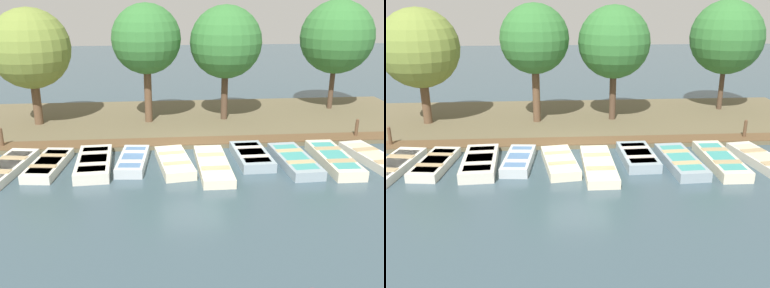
# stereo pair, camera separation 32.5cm
# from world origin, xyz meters

# --- Properties ---
(ground_plane) EXTENTS (80.00, 80.00, 0.00)m
(ground_plane) POSITION_xyz_m (0.00, 0.00, 0.00)
(ground_plane) COLOR #384C56
(shore_bank) EXTENTS (8.00, 24.00, 0.17)m
(shore_bank) POSITION_xyz_m (-5.00, 0.00, 0.09)
(shore_bank) COLOR brown
(shore_bank) RESTS_ON ground_plane
(dock_walkway) EXTENTS (1.04, 22.85, 0.21)m
(dock_walkway) POSITION_xyz_m (-1.53, 0.00, 0.10)
(dock_walkway) COLOR brown
(dock_walkway) RESTS_ON ground_plane
(rowboat_0) EXTENTS (3.54, 1.62, 0.33)m
(rowboat_0) POSITION_xyz_m (0.84, -6.83, 0.16)
(rowboat_0) COLOR silver
(rowboat_0) RESTS_ON ground_plane
(rowboat_1) EXTENTS (2.97, 1.38, 0.34)m
(rowboat_1) POSITION_xyz_m (0.64, -5.36, 0.17)
(rowboat_1) COLOR beige
(rowboat_1) RESTS_ON ground_plane
(rowboat_2) EXTENTS (3.10, 1.38, 0.42)m
(rowboat_2) POSITION_xyz_m (0.73, -3.71, 0.21)
(rowboat_2) COLOR beige
(rowboat_2) RESTS_ON ground_plane
(rowboat_3) EXTENTS (2.72, 1.23, 0.38)m
(rowboat_3) POSITION_xyz_m (0.57, -2.29, 0.19)
(rowboat_3) COLOR #B2BCC1
(rowboat_3) RESTS_ON ground_plane
(rowboat_4) EXTENTS (2.97, 1.45, 0.37)m
(rowboat_4) POSITION_xyz_m (0.84, -0.75, 0.18)
(rowboat_4) COLOR beige
(rowboat_4) RESTS_ON ground_plane
(rowboat_5) EXTENTS (3.53, 1.11, 0.34)m
(rowboat_5) POSITION_xyz_m (1.22, 0.65, 0.17)
(rowboat_5) COLOR beige
(rowboat_5) RESTS_ON ground_plane
(rowboat_6) EXTENTS (2.68, 1.28, 0.39)m
(rowboat_6) POSITION_xyz_m (0.48, 2.25, 0.19)
(rowboat_6) COLOR #8C9EA8
(rowboat_6) RESTS_ON ground_plane
(rowboat_7) EXTENTS (3.24, 1.28, 0.38)m
(rowboat_7) POSITION_xyz_m (1.07, 3.76, 0.19)
(rowboat_7) COLOR #8C9EA8
(rowboat_7) RESTS_ON ground_plane
(rowboat_8) EXTENTS (3.49, 1.10, 0.40)m
(rowboat_8) POSITION_xyz_m (1.09, 5.27, 0.20)
(rowboat_8) COLOR beige
(rowboat_8) RESTS_ON ground_plane
(rowboat_9) EXTENTS (3.61, 1.52, 0.36)m
(rowboat_9) POSITION_xyz_m (1.20, 6.87, 0.18)
(rowboat_9) COLOR beige
(rowboat_9) RESTS_ON ground_plane
(mooring_post_near) EXTENTS (0.14, 0.14, 0.96)m
(mooring_post_near) POSITION_xyz_m (-1.60, -7.71, 0.49)
(mooring_post_near) COLOR brown
(mooring_post_near) RESTS_ON ground_plane
(mooring_post_far) EXTENTS (0.14, 0.14, 0.96)m
(mooring_post_far) POSITION_xyz_m (-1.60, 7.39, 0.49)
(mooring_post_far) COLOR brown
(mooring_post_far) RESTS_ON ground_plane
(park_tree_far_left) EXTENTS (3.66, 3.66, 5.58)m
(park_tree_far_left) POSITION_xyz_m (-4.79, -7.00, 3.73)
(park_tree_far_left) COLOR brown
(park_tree_far_left) RESTS_ON ground_plane
(park_tree_left) EXTENTS (3.23, 3.23, 5.76)m
(park_tree_left) POSITION_xyz_m (-4.74, -1.72, 4.11)
(park_tree_left) COLOR brown
(park_tree_left) RESTS_ON ground_plane
(park_tree_center) EXTENTS (3.43, 3.43, 5.67)m
(park_tree_center) POSITION_xyz_m (-4.89, 2.03, 3.93)
(park_tree_center) COLOR #4C3828
(park_tree_center) RESTS_ON ground_plane
(park_tree_right) EXTENTS (3.78, 3.78, 5.88)m
(park_tree_right) POSITION_xyz_m (-6.46, 8.14, 3.98)
(park_tree_right) COLOR #4C3828
(park_tree_right) RESTS_ON ground_plane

